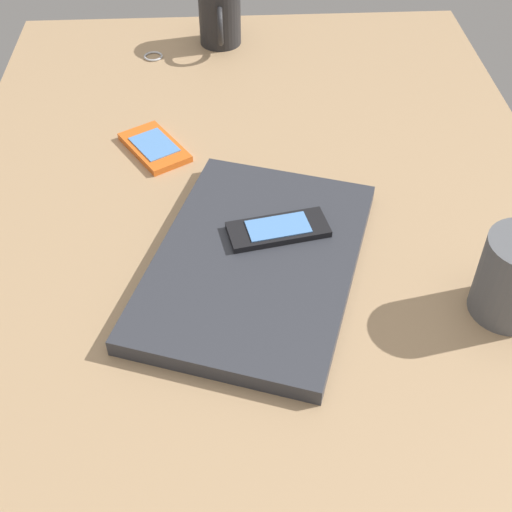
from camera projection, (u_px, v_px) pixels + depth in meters
desk_surface at (260, 236)px, 85.61cm from camera, size 120.00×80.00×3.00cm
laptop_closed at (256, 262)px, 78.65cm from camera, size 38.37×31.94×2.08cm
cell_phone_on_laptop at (278, 229)px, 80.50cm from camera, size 7.04×12.58×0.95cm
cell_phone_on_desk at (155, 147)px, 96.08cm from camera, size 12.56×10.94×1.06cm
coffee_mug at (220, 16)px, 116.30cm from camera, size 10.80×7.18×9.86cm
key_ring at (153, 56)px, 115.88cm from camera, size 3.25×3.25×0.36cm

